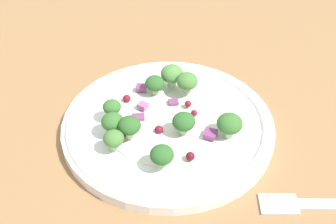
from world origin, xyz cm
name	(u,v)px	position (x,y,z in cm)	size (l,w,h in cm)	color
ground_plane	(174,124)	(0.00, 0.00, -1.00)	(180.00, 180.00, 2.00)	olive
plate	(168,125)	(0.74, 2.11, 0.86)	(23.28, 23.28, 1.70)	white
dressing_pool	(168,122)	(0.74, 2.11, 1.30)	(13.50, 13.50, 0.20)	white
broccoli_floret_0	(175,74)	(-0.31, -3.96, 3.27)	(2.65, 2.65, 2.68)	#ADD18E
broccoli_floret_1	(114,139)	(6.38, 6.22, 2.93)	(2.11, 2.11, 2.13)	#8EB77A
broccoli_floret_2	(113,122)	(6.57, 3.91, 3.10)	(2.37, 2.37, 2.40)	#ADD18E
broccoli_floret_3	(162,155)	(1.65, 8.91, 3.14)	(2.34, 2.34, 2.37)	#8EB77A
broccoli_floret_4	(187,82)	(-1.64, -2.25, 3.43)	(2.48, 2.48, 2.51)	#8EB77A
broccoli_floret_5	(155,84)	(2.05, -2.66, 2.93)	(2.25, 2.25, 2.28)	#8EB77A
broccoli_floret_6	(112,107)	(6.75, 1.54, 3.13)	(1.97, 1.97, 2.00)	#ADD18E
broccoli_floret_7	(129,126)	(4.81, 4.82, 3.34)	(2.36, 2.36, 2.39)	#ADD18E
broccoli_floret_8	(230,124)	(-5.51, 4.68, 3.01)	(2.69, 2.69, 2.73)	#ADD18E
broccoli_floret_9	(184,122)	(-0.79, 4.19, 3.06)	(2.42, 2.42, 2.45)	#9EC684
cranberry_0	(194,113)	(-2.17, 1.38, 1.80)	(0.72, 0.72, 0.72)	maroon
cranberry_1	(124,134)	(5.48, 4.61, 2.09)	(0.85, 0.85, 0.85)	#4C0A14
cranberry_2	(127,99)	(5.31, -1.57, 1.74)	(0.91, 0.91, 0.91)	maroon
cranberry_3	(159,130)	(1.79, 3.75, 1.67)	(0.93, 0.93, 0.93)	maroon
cranberry_4	(190,156)	(-1.18, 8.08, 1.98)	(0.90, 0.90, 0.90)	maroon
cranberry_5	(188,103)	(-1.60, -0.12, 2.00)	(0.76, 0.76, 0.76)	maroon
onion_bit_0	(174,102)	(-0.09, -0.80, 1.67)	(0.89, 1.11, 0.32)	#843D75
onion_bit_1	(143,108)	(3.48, 0.39, 1.92)	(0.95, 1.01, 0.57)	#A35B93
onion_bit_2	(138,117)	(3.99, 1.48, 1.54)	(1.39, 1.03, 0.32)	#843D75
onion_bit_3	(141,88)	(3.65, -3.42, 1.84)	(1.18, 1.10, 0.46)	#843D75
onion_bit_4	(211,134)	(-3.57, 4.90, 1.91)	(1.25, 1.34, 0.49)	#843D75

